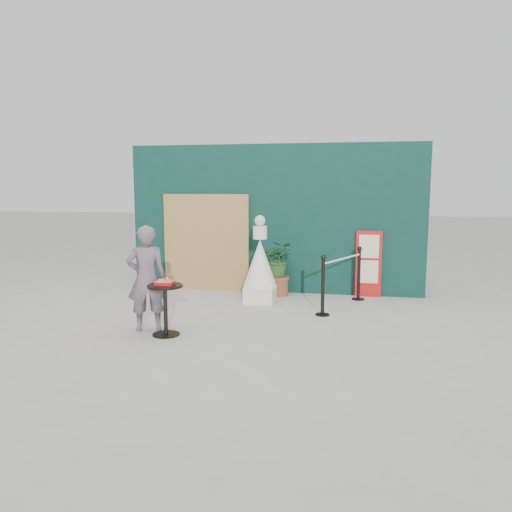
% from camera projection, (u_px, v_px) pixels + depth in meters
% --- Properties ---
extents(ground, '(60.00, 60.00, 0.00)m').
position_uv_depth(ground, '(240.00, 334.00, 7.36)').
color(ground, '#ADAAA5').
rests_on(ground, ground).
extents(back_wall, '(6.00, 0.30, 3.00)m').
position_uv_depth(back_wall, '(275.00, 219.00, 10.21)').
color(back_wall, '#0A2E25').
rests_on(back_wall, ground).
extents(bamboo_fence, '(1.80, 0.08, 2.00)m').
position_uv_depth(bamboo_fence, '(206.00, 243.00, 10.35)').
color(bamboo_fence, tan).
rests_on(bamboo_fence, ground).
extents(woman, '(0.69, 0.59, 1.60)m').
position_uv_depth(woman, '(147.00, 278.00, 7.46)').
color(woman, slate).
rests_on(woman, ground).
extents(menu_board, '(0.50, 0.07, 1.30)m').
position_uv_depth(menu_board, '(368.00, 264.00, 9.77)').
color(menu_board, red).
rests_on(menu_board, ground).
extents(statue, '(0.64, 0.64, 1.63)m').
position_uv_depth(statue, '(260.00, 267.00, 9.30)').
color(statue, silver).
rests_on(statue, ground).
extents(cafe_table, '(0.52, 0.52, 0.75)m').
position_uv_depth(cafe_table, '(165.00, 302.00, 7.25)').
color(cafe_table, black).
rests_on(cafe_table, ground).
extents(food_basket, '(0.26, 0.19, 0.11)m').
position_uv_depth(food_basket, '(165.00, 282.00, 7.22)').
color(food_basket, red).
rests_on(food_basket, cafe_table).
extents(planter, '(0.64, 0.55, 1.08)m').
position_uv_depth(planter, '(279.00, 264.00, 9.91)').
color(planter, '#955130').
rests_on(planter, ground).
extents(stanchion_barrier, '(0.84, 1.54, 1.03)m').
position_uv_depth(stanchion_barrier, '(342.00, 280.00, 8.94)').
color(stanchion_barrier, black).
rests_on(stanchion_barrier, ground).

